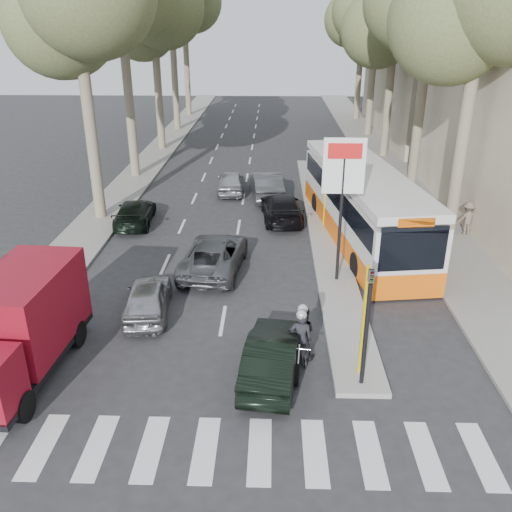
{
  "coord_description": "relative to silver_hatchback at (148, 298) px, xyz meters",
  "views": [
    {
      "loc": [
        0.71,
        -13.88,
        9.39
      ],
      "look_at": [
        0.17,
        3.82,
        1.6
      ],
      "focal_mm": 38.0,
      "sensor_mm": 36.0,
      "label": 1
    }
  ],
  "objects": [
    {
      "name": "queue_car_c",
      "position": [
        1.79,
        14.29,
        0.03
      ],
      "size": [
        1.79,
        3.92,
        1.3
      ],
      "primitive_type": "imported",
      "rotation": [
        0.0,
        0.0,
        3.21
      ],
      "color": "#A3A6AB",
      "rests_on": "ground"
    },
    {
      "name": "motorcycle",
      "position": [
        5.12,
        -2.76,
        0.25
      ],
      "size": [
        0.9,
        2.25,
        1.92
      ],
      "rotation": [
        0.0,
        0.0,
        -0.13
      ],
      "color": "black",
      "rests_on": "ground"
    },
    {
      "name": "pedestrian_far",
      "position": [
        13.29,
        7.68,
        0.28
      ],
      "size": [
        1.09,
        0.66,
        1.57
      ],
      "primitive_type": "imported",
      "rotation": [
        0.0,
        0.0,
        3.36
      ],
      "color": "#68584E",
      "rests_on": "sidewalk_right"
    },
    {
      "name": "queue_car_b",
      "position": [
        4.69,
        9.67,
        0.05
      ],
      "size": [
        2.31,
        4.77,
        1.34
      ],
      "primitive_type": "imported",
      "rotation": [
        0.0,
        0.0,
        3.24
      ],
      "color": "black",
      "rests_on": "ground"
    },
    {
      "name": "city_bus",
      "position": [
        8.3,
        7.35,
        1.13
      ],
      "size": [
        4.37,
        12.83,
        3.32
      ],
      "rotation": [
        0.0,
        0.0,
        0.13
      ],
      "color": "#EC5F0D",
      "rests_on": "ground"
    },
    {
      "name": "queue_car_d",
      "position": [
        3.89,
        13.44,
        0.12
      ],
      "size": [
        2.11,
        4.67,
        1.49
      ],
      "primitive_type": "imported",
      "rotation": [
        0.0,
        0.0,
        3.26
      ],
      "color": "#46484D",
      "rests_on": "ground"
    },
    {
      "name": "red_truck",
      "position": [
        -2.79,
        -3.4,
        0.92
      ],
      "size": [
        2.39,
        5.58,
        2.92
      ],
      "rotation": [
        0.0,
        0.0,
        -0.06
      ],
      "color": "black",
      "rests_on": "ground"
    },
    {
      "name": "tree_r_e",
      "position": [
        12.73,
        39.75,
        9.76
      ],
      "size": [
        7.4,
        7.2,
        14.1
      ],
      "color": "#6B604C",
      "rests_on": "ground"
    },
    {
      "name": "dark_hatchback",
      "position": [
        4.28,
        -3.36,
        0.04
      ],
      "size": [
        1.9,
        4.17,
        1.33
      ],
      "primitive_type": "imported",
      "rotation": [
        0.0,
        0.0,
        3.02
      ],
      "color": "black",
      "rests_on": "ground"
    },
    {
      "name": "building_far",
      "position": [
        19.0,
        31.64,
        7.38
      ],
      "size": [
        11.0,
        20.0,
        16.0
      ],
      "primitive_type": "cube",
      "color": "#B7A88E",
      "rests_on": "ground"
    },
    {
      "name": "ground",
      "position": [
        3.5,
        -2.36,
        -0.62
      ],
      "size": [
        120.0,
        120.0,
        0.0
      ],
      "primitive_type": "plane",
      "color": "#28282B",
      "rests_on": "ground"
    },
    {
      "name": "queue_car_e",
      "position": [
        -2.55,
        8.9,
        -0.02
      ],
      "size": [
        1.98,
        4.26,
        1.2
      ],
      "primitive_type": "imported",
      "rotation": [
        0.0,
        0.0,
        3.21
      ],
      "color": "black",
      "rests_on": "ground"
    },
    {
      "name": "median_left",
      "position": [
        -4.5,
        25.64,
        -0.56
      ],
      "size": [
        2.4,
        64.0,
        0.12
      ],
      "primitive_type": "cube",
      "color": "gray",
      "rests_on": "ground"
    },
    {
      "name": "sidewalk_right",
      "position": [
        12.1,
        22.64,
        -0.56
      ],
      "size": [
        3.2,
        70.0,
        0.12
      ],
      "primitive_type": "cube",
      "color": "gray",
      "rests_on": "ground"
    },
    {
      "name": "traffic_island",
      "position": [
        6.75,
        8.64,
        -0.54
      ],
      "size": [
        1.5,
        26.0,
        0.16
      ],
      "primitive_type": "cube",
      "color": "gray",
      "rests_on": "ground"
    },
    {
      "name": "traffic_light_island",
      "position": [
        6.75,
        -3.86,
        1.87
      ],
      "size": [
        0.16,
        0.41,
        3.6
      ],
      "color": "black",
      "rests_on": "ground"
    },
    {
      "name": "tree_r_c",
      "position": [
        12.53,
        23.75,
        9.07
      ],
      "size": [
        7.4,
        7.2,
        13.32
      ],
      "color": "#6B604C",
      "rests_on": "ground"
    },
    {
      "name": "queue_car_a",
      "position": [
        1.92,
        3.64,
        0.05
      ],
      "size": [
        2.7,
        5.03,
        1.34
      ],
      "primitive_type": "imported",
      "rotation": [
        0.0,
        0.0,
        3.04
      ],
      "color": "#4F5157",
      "rests_on": "ground"
    },
    {
      "name": "pedestrian_near",
      "position": [
        11.05,
        6.48,
        0.34
      ],
      "size": [
        0.81,
        1.09,
        1.68
      ],
      "primitive_type": "imported",
      "rotation": [
        0.0,
        0.0,
        1.95
      ],
      "color": "#3F334D",
      "rests_on": "sidewalk_right"
    },
    {
      "name": "tree_l_e",
      "position": [
        -4.47,
        41.75,
        10.11
      ],
      "size": [
        7.4,
        7.2,
        14.49
      ],
      "color": "#6B604C",
      "rests_on": "ground"
    },
    {
      "name": "tree_l_c",
      "position": [
        -4.27,
        25.75,
        9.42
      ],
      "size": [
        7.4,
        7.2,
        13.71
      ],
      "color": "#6B604C",
      "rests_on": "ground"
    },
    {
      "name": "silver_hatchback",
      "position": [
        0.0,
        0.0,
        0.0
      ],
      "size": [
        1.82,
        3.77,
        1.24
      ],
      "primitive_type": "imported",
      "rotation": [
        0.0,
        0.0,
        3.24
      ],
      "color": "#9D9FA4",
      "rests_on": "ground"
    },
    {
      "name": "billboard",
      "position": [
        6.75,
        2.63,
        3.08
      ],
      "size": [
        1.5,
        12.1,
        5.6
      ],
      "color": "yellow",
      "rests_on": "ground"
    }
  ]
}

